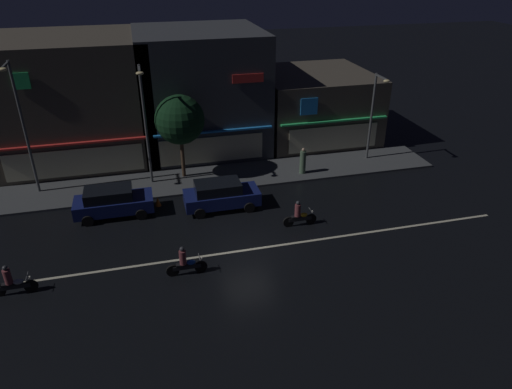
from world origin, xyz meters
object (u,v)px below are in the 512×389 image
motorcycle_lead (185,263)px  motorcycle_opposite_lane (12,282)px  streetlamp_mid (145,118)px  streetlamp_east (374,110)px  motorcycle_following (299,215)px  parked_car_near_kerb (221,195)px  pedestrian_on_sidewalk (303,162)px  streetlamp_west (21,120)px  traffic_cone (158,201)px  parked_car_trailing (113,201)px

motorcycle_lead → motorcycle_opposite_lane: size_ratio=1.00×
streetlamp_mid → streetlamp_east: size_ratio=1.23×
motorcycle_following → parked_car_near_kerb: bearing=138.6°
pedestrian_on_sidewalk → motorcycle_following: bearing=41.2°
streetlamp_mid → streetlamp_east: bearing=0.5°
streetlamp_west → streetlamp_east: streetlamp_west is taller
streetlamp_mid → motorcycle_lead: streetlamp_mid is taller
motorcycle_following → traffic_cone: motorcycle_following is taller
streetlamp_mid → parked_car_trailing: size_ratio=1.73×
parked_car_trailing → motorcycle_following: 10.43m
streetlamp_east → traffic_cone: 15.62m
motorcycle_opposite_lane → traffic_cone: (6.59, 6.50, -0.36)m
parked_car_near_kerb → motorcycle_lead: bearing=64.8°
streetlamp_west → motorcycle_following: 16.60m
streetlamp_east → parked_car_near_kerb: bearing=-160.0°
motorcycle_following → traffic_cone: (-7.30, 4.13, -0.36)m
streetlamp_east → motorcycle_opposite_lane: bearing=-156.3°
streetlamp_east → motorcycle_following: (-7.63, -7.08, -3.13)m
streetlamp_west → streetlamp_mid: 6.84m
motorcycle_following → traffic_cone: size_ratio=3.45×
streetlamp_west → motorcycle_opposite_lane: streetlamp_west is taller
parked_car_near_kerb → streetlamp_east: bearing=-160.0°
parked_car_trailing → parked_car_near_kerb: bearing=173.3°
streetlamp_east → motorcycle_lead: 17.51m
streetlamp_west → traffic_cone: (6.99, -3.23, -4.49)m
parked_car_near_kerb → parked_car_trailing: size_ratio=1.00×
streetlamp_east → parked_car_near_kerb: streetlamp_east is taller
streetlamp_west → traffic_cone: 8.91m
streetlamp_west → pedestrian_on_sidewalk: streetlamp_west is taller
parked_car_near_kerb → motorcycle_following: bearing=141.9°
pedestrian_on_sidewalk → motorcycle_following: (-2.33, -6.06, -0.32)m
motorcycle_following → traffic_cone: bearing=147.2°
pedestrian_on_sidewalk → parked_car_trailing: (-12.10, -2.41, -0.08)m
streetlamp_east → motorcycle_opposite_lane: streetlamp_east is taller
streetlamp_west → motorcycle_opposite_lane: bearing=-87.6°
streetlamp_mid → parked_car_near_kerb: bearing=-47.2°
streetlamp_east → motorcycle_following: bearing=-137.1°
streetlamp_east → traffic_cone: size_ratio=10.95×
motorcycle_lead → parked_car_trailing: bearing=-58.4°
streetlamp_west → streetlamp_east: size_ratio=1.32×
motorcycle_following → motorcycle_opposite_lane: (-13.89, -2.37, 0.00)m
streetlamp_mid → motorcycle_following: (7.47, -6.95, -3.86)m
pedestrian_on_sidewalk → parked_car_trailing: pedestrian_on_sidewalk is taller
streetlamp_west → pedestrian_on_sidewalk: size_ratio=4.49×
streetlamp_mid → motorcycle_opposite_lane: size_ratio=3.91×
parked_car_near_kerb → traffic_cone: (-3.54, 1.19, -0.59)m
motorcycle_lead → motorcycle_opposite_lane: same height
motorcycle_opposite_lane → pedestrian_on_sidewalk: bearing=-149.9°
pedestrian_on_sidewalk → parked_car_trailing: 12.34m
streetlamp_west → pedestrian_on_sidewalk: bearing=-4.5°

